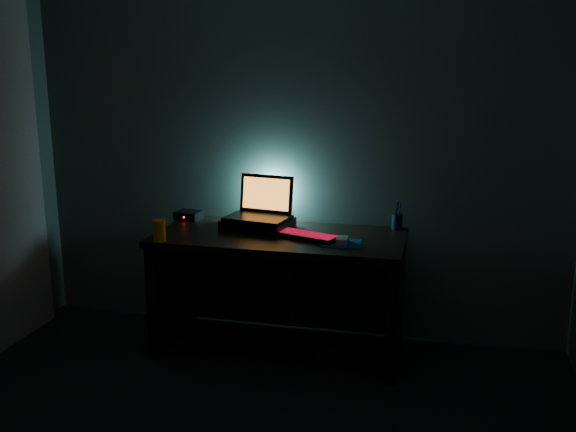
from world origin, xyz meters
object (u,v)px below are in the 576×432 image
object	(u,v)px
laptop	(261,208)
router	(189,215)
keyboard	(301,235)
pen_cup	(397,221)
juice_glass	(159,230)
mouse	(342,240)

from	to	relation	value
laptop	router	distance (m)	0.54
laptop	keyboard	size ratio (longest dim) A/B	0.86
laptop	pen_cup	world-z (taller)	laptop
keyboard	pen_cup	world-z (taller)	pen_cup
keyboard	router	size ratio (longest dim) A/B	2.75
keyboard	router	world-z (taller)	router
laptop	juice_glass	size ratio (longest dim) A/B	3.37
keyboard	mouse	size ratio (longest dim) A/B	4.60
juice_glass	laptop	bearing A→B (deg)	43.66
laptop	mouse	distance (m)	0.63
laptop	keyboard	distance (m)	0.37
pen_cup	router	distance (m)	1.36
mouse	juice_glass	xyz separation A→B (m)	(-1.04, -0.19, 0.04)
laptop	router	world-z (taller)	laptop
router	mouse	bearing A→B (deg)	-10.19
laptop	juice_glass	xyz separation A→B (m)	(-0.48, -0.46, -0.06)
juice_glass	router	xyz separation A→B (m)	(-0.04, 0.54, -0.04)
keyboard	pen_cup	xyz separation A→B (m)	(0.54, 0.33, 0.03)
keyboard	mouse	world-z (taller)	mouse
mouse	juice_glass	bearing A→B (deg)	-173.16
laptop	mouse	bearing A→B (deg)	-16.72
mouse	pen_cup	distance (m)	0.50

